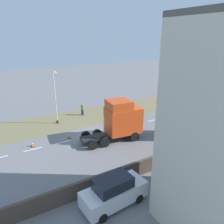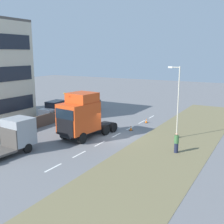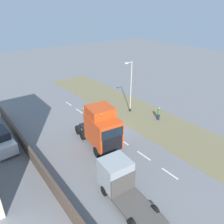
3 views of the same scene
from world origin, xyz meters
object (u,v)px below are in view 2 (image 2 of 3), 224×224
Objects in this scene: pedestrian at (176,143)px; traffic_cone_lead at (131,128)px; lamp_post at (177,105)px; traffic_cone_trailing at (146,121)px; parked_car at (55,109)px; lorry_cab at (81,116)px; flatbed_truck at (15,135)px.

traffic_cone_lead is (6.31, -4.38, -0.57)m from pedestrian.
lamp_post reaches higher than traffic_cone_trailing.
pedestrian is (-17.63, 5.29, -0.19)m from parked_car.
parked_car reaches higher than pedestrian.
pedestrian is at bearing 126.55° from traffic_cone_trailing.
traffic_cone_trailing is (6.18, -8.34, -0.57)m from pedestrian.
flatbed_truck is at bearing 73.78° from lorry_cab.
lamp_post is at bearing 171.73° from parked_car.
lorry_cab reaches higher than parked_car.
flatbed_truck reaches higher than pedestrian.
lamp_post is at bearing 139.12° from traffic_cone_trailing.
lorry_cab is 10.31m from parked_car.
lamp_post reaches higher than traffic_cone_lead.
pedestrian is (-1.31, 4.13, -2.48)m from lamp_post.
traffic_cone_lead and traffic_cone_trailing have the same top height.
flatbed_truck is 1.27× the size of parked_car.
flatbed_truck is at bearing 69.20° from traffic_cone_trailing.
parked_car is 8.10× the size of traffic_cone_lead.
lamp_post reaches higher than pedestrian.
parked_car is 11.38m from traffic_cone_lead.
lorry_cab is at bearing 59.37° from traffic_cone_lead.
traffic_cone_lead is (5.00, -0.25, -3.05)m from lamp_post.
flatbed_truck is 12.29m from traffic_cone_lead.
traffic_cone_trailing is at bearing 73.43° from flatbed_truck.
traffic_cone_trailing is (-3.10, -8.98, -1.97)m from lorry_cab.
flatbed_truck reaches higher than traffic_cone_trailing.
pedestrian is 7.70m from traffic_cone_lead.
parked_car is (8.35, -5.93, -1.21)m from lorry_cab.
pedestrian is (-9.28, -0.64, -1.40)m from lorry_cab.
traffic_cone_lead is at bearing 171.20° from parked_car.
pedestrian is 10.40m from traffic_cone_trailing.
lamp_post is at bearing 177.13° from traffic_cone_lead.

